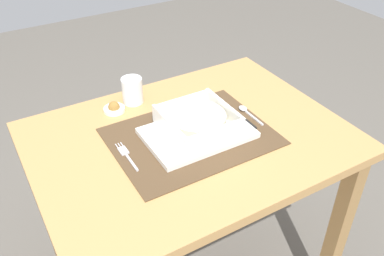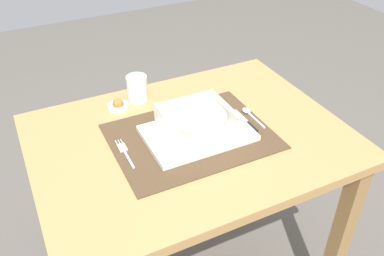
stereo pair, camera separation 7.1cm
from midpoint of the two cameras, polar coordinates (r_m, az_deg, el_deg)
name	(u,v)px [view 2 (the right image)]	position (r m, az deg, el deg)	size (l,w,h in m)	color
dining_table	(190,165)	(1.28, 1.38, -5.16)	(0.90, 0.68, 0.72)	#B2844C
placemat	(192,136)	(1.21, 1.69, -1.14)	(0.46, 0.35, 0.00)	#4C3823
serving_plate	(197,133)	(1.20, 2.43, -0.74)	(0.30, 0.20, 0.02)	white
porridge_bowl	(199,122)	(1.19, 2.61, 0.76)	(0.19, 0.19, 0.06)	white
fork	(124,151)	(1.16, -7.53, -3.19)	(0.02, 0.13, 0.00)	silver
spoon	(249,113)	(1.31, 9.29, 2.06)	(0.02, 0.12, 0.01)	silver
butter_knife	(246,122)	(1.27, 9.06, 0.78)	(0.01, 0.13, 0.01)	black
bread_knife	(241,125)	(1.26, 8.37, 0.40)	(0.01, 0.14, 0.01)	#59331E
drinking_glass	(137,90)	(1.37, -6.01, 5.22)	(0.07, 0.07, 0.09)	white
condiment_saucer	(118,105)	(1.34, -8.58, 3.06)	(0.07, 0.07, 0.04)	white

